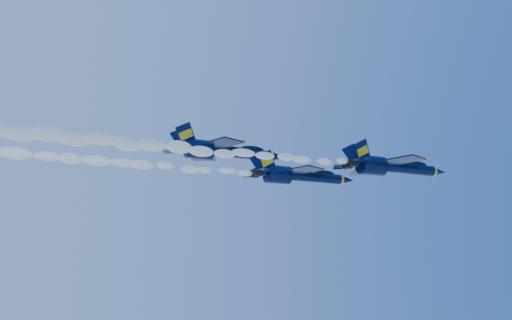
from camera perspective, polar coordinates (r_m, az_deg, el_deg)
name	(u,v)px	position (r m, az deg, el deg)	size (l,w,h in m)	color
jet_lead	(392,167)	(75.82, 15.27, -0.73)	(18.13, 14.87, 6.74)	#050D32
smoke_trail_jet_lead	(159,146)	(60.81, -10.98, 1.56)	(53.28, 2.17, 1.95)	white
jet_second	(298,175)	(75.14, 4.88, -1.78)	(17.44, 14.31, 6.48)	#050D32
smoke_trail_jet_second	(55,158)	(66.33, -22.03, 0.24)	(53.28, 2.08, 1.88)	white
jet_third	(223,151)	(79.03, -3.83, 1.06)	(19.72, 16.18, 7.33)	#050D32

